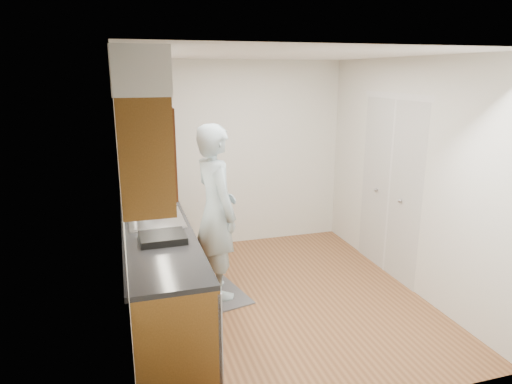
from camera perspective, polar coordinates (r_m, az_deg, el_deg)
floor at (r=5.02m, az=2.56°, el=-13.08°), size 3.50×3.50×0.00m
ceiling at (r=4.44m, az=2.94°, el=16.79°), size 3.50×3.50×0.00m
wall_left at (r=4.32m, az=-16.38°, el=-0.49°), size 0.02×3.50×2.50m
wall_right at (r=5.25m, az=18.39°, el=2.00°), size 0.02×3.50×2.50m
wall_back at (r=6.21m, az=-2.63°, el=4.64°), size 3.00×0.02×2.50m
counter at (r=4.58m, az=-11.88°, el=-9.44°), size 0.64×2.80×1.30m
upper_cabinets at (r=4.25m, az=-14.78°, el=8.97°), size 0.47×2.80×1.21m
closet_door at (r=5.53m, az=16.34°, el=0.40°), size 0.02×1.22×2.05m
floor_mat at (r=5.12m, az=-4.76°, el=-12.42°), size 0.65×0.90×0.02m
person at (r=4.73m, az=-5.03°, el=-1.06°), size 0.62×0.81×2.08m
soap_bottle_a at (r=4.96m, az=-13.78°, el=-0.38°), size 0.12×0.12×0.29m
soap_bottle_b at (r=5.27m, az=-11.30°, el=0.16°), size 0.10×0.10×0.20m
soap_bottle_c at (r=5.25m, az=-12.54°, el=-0.14°), size 0.18×0.18×0.16m
soda_can at (r=4.99m, az=-12.05°, el=-1.22°), size 0.08×0.08×0.11m
steel_can at (r=4.99m, az=-11.75°, el=-1.18°), size 0.08×0.08×0.11m
dish_rack at (r=4.00m, az=-11.59°, el=-5.62°), size 0.39×0.33×0.06m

